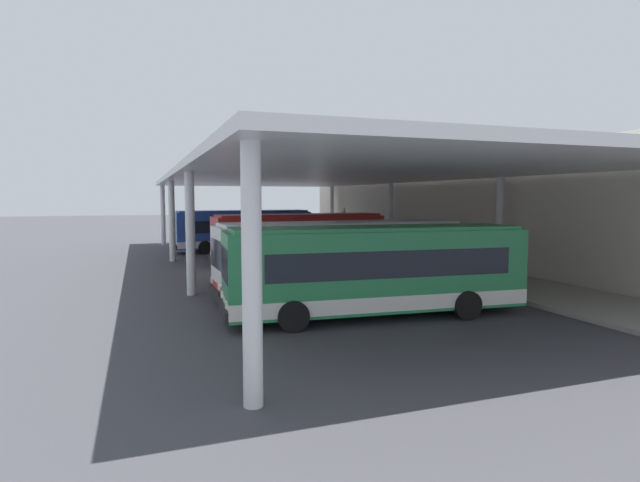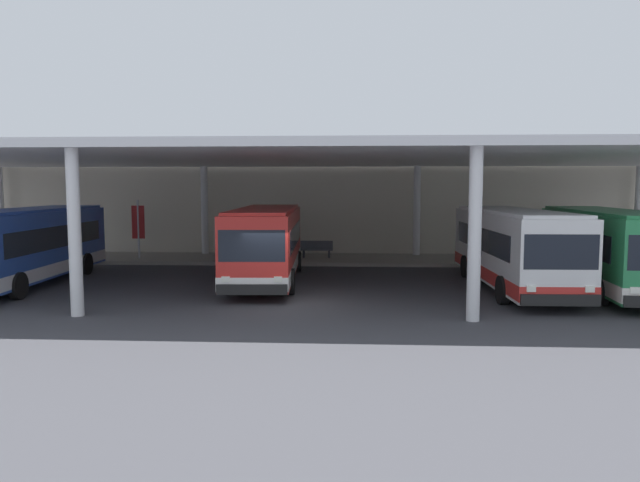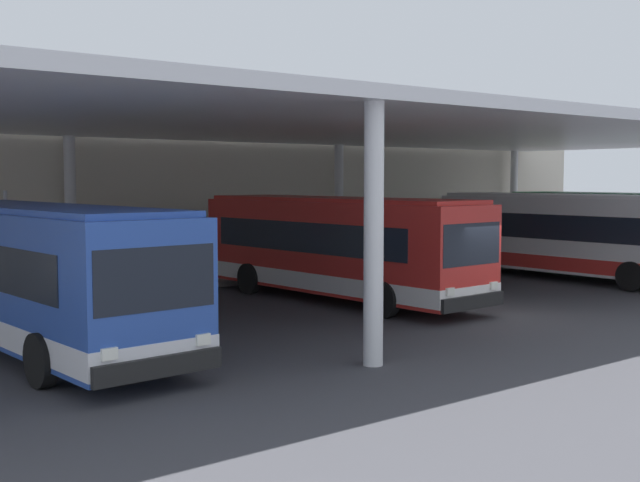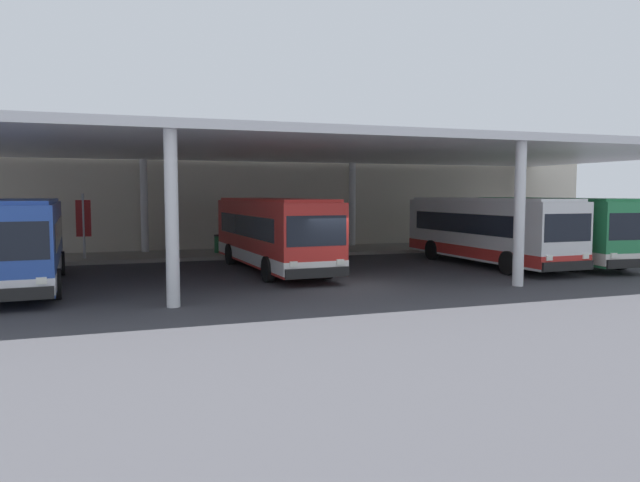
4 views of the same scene
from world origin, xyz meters
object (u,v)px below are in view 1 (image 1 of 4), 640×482
bench_waiting (416,253)px  bus_second_bay (299,239)px  bus_middle_bay (342,258)px  bus_far_bay (376,270)px  banner_sign (344,225)px  trash_bin (391,249)px  bus_nearest_bay (243,230)px

bench_waiting → bus_second_bay: bearing=-103.5°
bus_middle_bay → bus_far_bay: 3.59m
bench_waiting → banner_sign: 9.82m
trash_bin → bench_waiting: bearing=4.7°
bus_nearest_bay → banner_sign: (1.78, 7.78, 0.32)m
bus_nearest_bay → bus_second_bay: size_ratio=1.00×
bus_middle_bay → banner_sign: bearing=157.2°
bus_far_bay → trash_bin: 17.12m
bus_second_bay → trash_bin: bus_second_bay is taller
bus_far_bay → bench_waiting: bus_far_bay is taller
bus_far_bay → bus_second_bay: bearing=173.7°
bus_second_bay → bus_middle_bay: size_ratio=1.01×
bus_far_bay → trash_bin: size_ratio=10.90×
bench_waiting → banner_sign: bearing=-174.8°
bus_second_bay → banner_sign: size_ratio=3.33×
bus_nearest_bay → banner_sign: bearing=77.1°
bus_nearest_bay → bus_second_bay: same height
bus_middle_bay → bench_waiting: (-8.37, 8.46, -0.99)m
bus_second_bay → bench_waiting: (1.72, 7.13, -0.99)m
bus_middle_bay → bench_waiting: bearing=134.7°
bus_second_bay → bus_far_bay: 13.75m
bench_waiting → trash_bin: trash_bin is taller
bus_middle_bay → bench_waiting: 11.94m
bus_second_bay → bench_waiting: size_ratio=5.91×
bus_second_bay → bus_far_bay: (13.67, -1.51, 0.00)m
bus_nearest_bay → bench_waiting: 14.40m
bus_far_bay → banner_sign: 23.00m
bus_nearest_bay → bench_waiting: bearing=37.1°
bench_waiting → bus_far_bay: bearing=-35.9°
bus_nearest_bay → bus_far_bay: bearing=0.0°
bus_second_bay → trash_bin: 7.06m
bus_nearest_bay → trash_bin: size_ratio=10.86×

